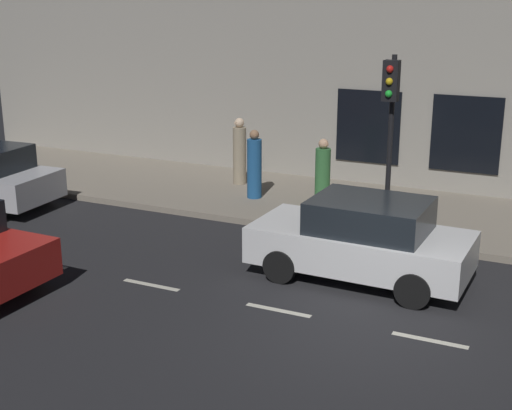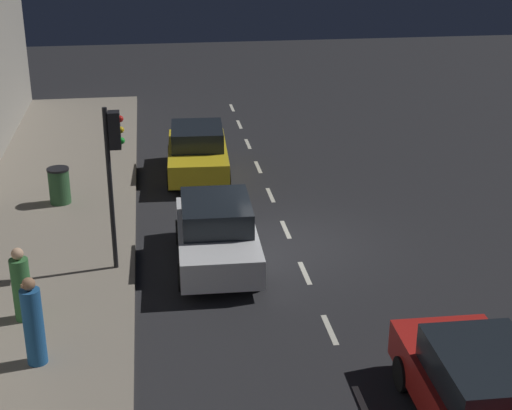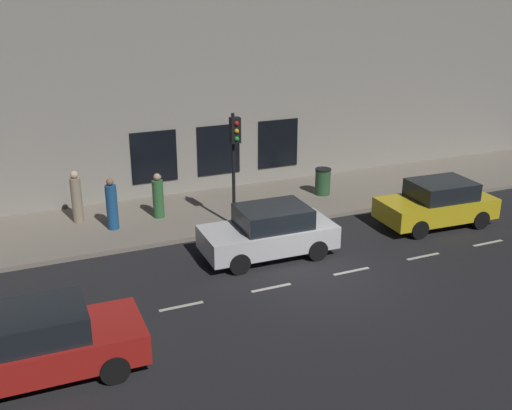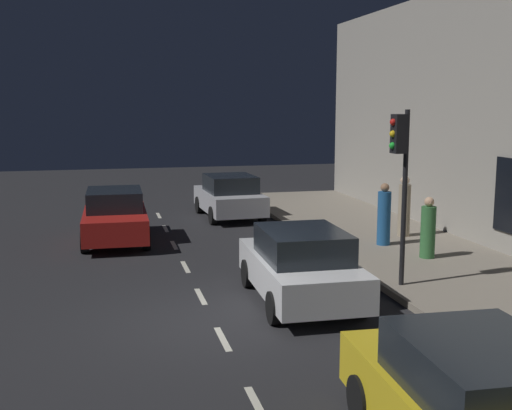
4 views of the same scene
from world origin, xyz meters
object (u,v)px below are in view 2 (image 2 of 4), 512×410
(pedestrian_1, at_px, (22,287))
(parked_car_0, at_px, (198,152))
(pedestrian_2, at_px, (33,324))
(trash_bin, at_px, (59,186))
(parked_car_1, at_px, (217,233))
(traffic_light, at_px, (113,153))
(parked_car_3, at_px, (481,393))

(pedestrian_1, bearing_deg, parked_car_0, 86.00)
(pedestrian_2, xyz_separation_m, trash_bin, (0.34, -8.28, -0.30))
(parked_car_1, bearing_deg, parked_car_0, -88.43)
(traffic_light, relative_size, pedestrian_1, 2.41)
(traffic_light, distance_m, parked_car_1, 3.19)
(parked_car_3, relative_size, pedestrian_2, 2.36)
(parked_car_1, height_order, parked_car_3, same)
(pedestrian_1, height_order, pedestrian_2, pedestrian_2)
(parked_car_0, relative_size, parked_car_1, 0.99)
(traffic_light, distance_m, trash_bin, 5.31)
(traffic_light, bearing_deg, pedestrian_2, 69.04)
(parked_car_3, bearing_deg, pedestrian_2, 159.59)
(traffic_light, height_order, parked_car_1, traffic_light)
(parked_car_3, relative_size, pedestrian_1, 2.61)
(pedestrian_1, distance_m, pedestrian_2, 1.77)
(parked_car_0, relative_size, pedestrian_2, 2.30)
(trash_bin, bearing_deg, parked_car_1, 134.32)
(pedestrian_1, relative_size, pedestrian_2, 0.91)
(parked_car_1, xyz_separation_m, pedestrian_1, (4.24, 2.36, 0.10))
(traffic_light, relative_size, trash_bin, 3.71)
(pedestrian_1, bearing_deg, traffic_light, 69.73)
(traffic_light, relative_size, parked_car_3, 0.92)
(trash_bin, bearing_deg, parked_car_3, 124.80)
(parked_car_0, distance_m, trash_bin, 4.67)
(traffic_light, xyz_separation_m, parked_car_0, (-2.29, -6.64, -2.20))
(traffic_light, relative_size, parked_car_0, 0.95)
(parked_car_3, bearing_deg, pedestrian_1, 150.69)
(parked_car_0, height_order, pedestrian_1, pedestrian_1)
(parked_car_1, height_order, trash_bin, parked_car_1)
(parked_car_0, xyz_separation_m, parked_car_3, (-3.69, 13.44, 0.00))
(trash_bin, bearing_deg, pedestrian_1, 88.94)
(parked_car_3, distance_m, pedestrian_2, 8.02)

